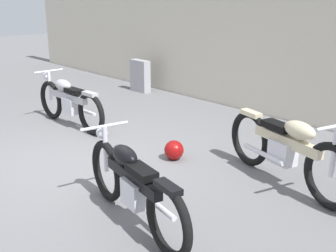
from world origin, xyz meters
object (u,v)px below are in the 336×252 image
object	(u,v)px
stone_marker	(140,76)
helmet	(174,150)
motorcycle_black	(133,185)
motorcycle_silver	(69,102)
motorcycle_cream	(287,149)

from	to	relation	value
stone_marker	helmet	size ratio (longest dim) A/B	2.71
motorcycle_black	motorcycle_silver	bearing A→B (deg)	-9.63
stone_marker	motorcycle_cream	distance (m)	5.78
stone_marker	motorcycle_black	distance (m)	6.31
motorcycle_cream	motorcycle_silver	xyz separation A→B (m)	(-4.02, -0.77, -0.02)
stone_marker	motorcycle_silver	bearing A→B (deg)	-62.88
motorcycle_cream	motorcycle_silver	bearing A→B (deg)	-154.59
helmet	motorcycle_silver	world-z (taller)	motorcycle_silver
helmet	motorcycle_black	xyz separation A→B (m)	(1.02, -1.52, 0.30)
motorcycle_cream	motorcycle_silver	world-z (taller)	motorcycle_cream
motorcycle_cream	motorcycle_black	world-z (taller)	motorcycle_cream
motorcycle_black	stone_marker	bearing A→B (deg)	-29.33
helmet	motorcycle_black	world-z (taller)	motorcycle_black
helmet	motorcycle_cream	bearing A→B (deg)	16.92
stone_marker	motorcycle_cream	size ratio (longest dim) A/B	0.36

